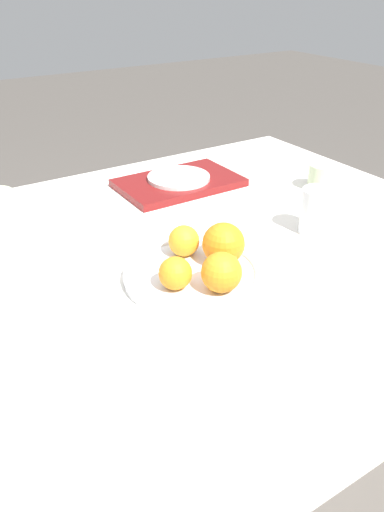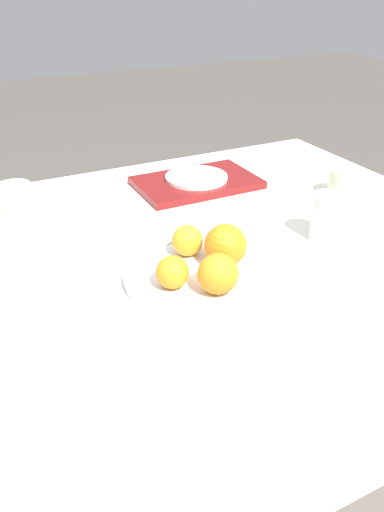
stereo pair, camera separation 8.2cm
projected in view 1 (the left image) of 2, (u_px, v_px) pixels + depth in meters
ground_plane at (156, 443)px, 1.49m from camera, size 12.00×12.00×0.00m
table at (152, 351)px, 1.31m from camera, size 1.42×0.82×0.72m
fruit_platter at (192, 274)px, 0.94m from camera, size 0.26×0.26×0.02m
orange_0 at (223, 244)px, 0.95m from camera, size 0.08×0.08×0.08m
orange_1 at (185, 241)px, 0.99m from camera, size 0.06×0.06×0.06m
orange_2 at (175, 273)px, 0.88m from camera, size 0.06×0.06×0.06m
orange_3 at (221, 272)px, 0.87m from camera, size 0.07×0.07×0.07m
water_glass at (316, 211)px, 1.09m from camera, size 0.07×0.07×0.10m
serving_tray at (179, 183)px, 1.35m from camera, size 0.32×0.20×0.02m
side_plate at (179, 178)px, 1.34m from camera, size 0.17×0.17×0.01m
cup_3 at (323, 177)px, 1.32m from camera, size 0.08×0.08×0.07m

